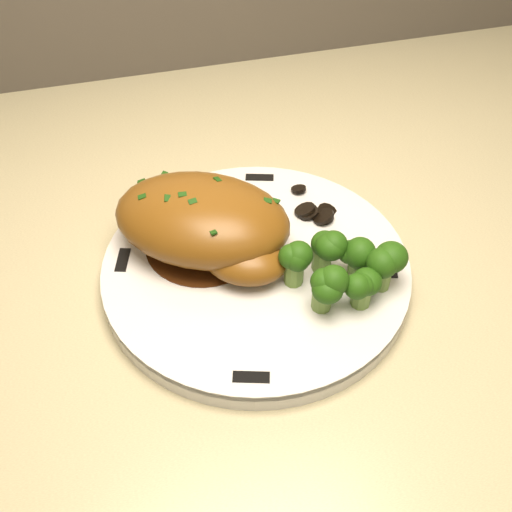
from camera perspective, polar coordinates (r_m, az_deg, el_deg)
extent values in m
cube|color=brown|center=(0.97, 0.38, -15.98)|extent=(1.87, 0.61, 0.80)
cube|color=#BFB68A|center=(0.63, 0.57, 1.79)|extent=(1.93, 0.64, 0.03)
cube|color=#4C443A|center=(0.85, -5.36, 20.23)|extent=(1.93, 0.02, 0.12)
cylinder|color=silver|center=(0.57, 0.00, -1.32)|extent=(0.31, 0.31, 0.02)
cube|color=black|center=(0.65, 0.32, 6.96)|extent=(0.03, 0.02, 0.00)
cube|color=black|center=(0.58, -11.75, -0.37)|extent=(0.02, 0.03, 0.00)
cube|color=black|center=(0.49, -0.43, -10.75)|extent=(0.03, 0.02, 0.00)
cube|color=black|center=(0.57, 11.85, -0.90)|extent=(0.02, 0.03, 0.00)
cylinder|color=#3B1C0A|center=(0.58, -4.64, 1.09)|extent=(0.11, 0.11, 0.00)
ellipsoid|color=brown|center=(0.56, -4.82, 3.27)|extent=(0.19, 0.17, 0.06)
ellipsoid|color=brown|center=(0.54, -0.97, -0.27)|extent=(0.09, 0.08, 0.03)
cube|color=#163B0C|center=(0.56, -9.38, 6.19)|extent=(0.01, 0.01, 0.00)
cube|color=#163B0C|center=(0.55, -7.62, 6.23)|extent=(0.01, 0.01, 0.00)
cube|color=#163B0C|center=(0.55, -5.78, 6.09)|extent=(0.01, 0.01, 0.00)
cube|color=#163B0C|center=(0.54, -3.89, 5.79)|extent=(0.01, 0.01, 0.00)
cube|color=#163B0C|center=(0.54, -1.97, 5.33)|extent=(0.01, 0.01, 0.00)
cube|color=#163B0C|center=(0.54, -0.02, 4.68)|extent=(0.01, 0.01, 0.00)
cylinder|color=black|center=(0.62, 5.19, 4.57)|extent=(0.01, 0.01, 0.01)
cylinder|color=black|center=(0.62, 4.73, 5.20)|extent=(0.02, 0.02, 0.01)
cylinder|color=black|center=(0.62, 3.88, 5.65)|extent=(0.02, 0.02, 0.01)
cylinder|color=black|center=(0.63, 2.77, 5.32)|extent=(0.02, 0.02, 0.01)
cylinder|color=black|center=(0.62, 1.67, 5.32)|extent=(0.02, 0.02, 0.01)
cylinder|color=black|center=(0.62, 0.76, 5.13)|extent=(0.02, 0.02, 0.01)
cylinder|color=black|center=(0.61, 0.21, 4.24)|extent=(0.02, 0.02, 0.01)
cylinder|color=black|center=(0.60, 0.15, 3.88)|extent=(0.02, 0.02, 0.00)
cylinder|color=black|center=(0.60, 0.61, 3.61)|extent=(0.02, 0.02, 0.01)
cylinder|color=black|center=(0.60, 1.49, 2.95)|extent=(0.03, 0.02, 0.02)
cylinder|color=black|center=(0.60, 2.63, 3.09)|extent=(0.02, 0.02, 0.01)
cylinder|color=black|center=(0.60, 3.79, 3.49)|extent=(0.02, 0.02, 0.01)
cylinder|color=black|center=(0.61, 4.68, 3.52)|extent=(0.03, 0.03, 0.01)
cylinder|color=black|center=(0.61, 5.20, 4.23)|extent=(0.03, 0.03, 0.01)
cylinder|color=olive|center=(0.54, 3.38, -1.56)|extent=(0.02, 0.02, 0.02)
sphere|color=#133507|center=(0.53, 3.45, -0.48)|extent=(0.02, 0.02, 0.02)
cylinder|color=olive|center=(0.55, 5.85, -0.33)|extent=(0.02, 0.02, 0.02)
sphere|color=#133507|center=(0.54, 5.96, 0.75)|extent=(0.02, 0.02, 0.02)
cylinder|color=olive|center=(0.55, 9.02, -0.81)|extent=(0.02, 0.02, 0.02)
sphere|color=#133507|center=(0.54, 9.20, 0.26)|extent=(0.02, 0.02, 0.02)
cylinder|color=olive|center=(0.53, 5.87, -3.80)|extent=(0.02, 0.02, 0.02)
sphere|color=#133507|center=(0.51, 5.99, -2.74)|extent=(0.02, 0.02, 0.02)
cylinder|color=olive|center=(0.53, 9.34, -3.47)|extent=(0.02, 0.02, 0.02)
sphere|color=#133507|center=(0.52, 9.53, -2.41)|extent=(0.02, 0.02, 0.02)
cylinder|color=olive|center=(0.55, 11.06, -1.90)|extent=(0.02, 0.02, 0.02)
sphere|color=#133507|center=(0.54, 11.28, -0.85)|extent=(0.02, 0.02, 0.02)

